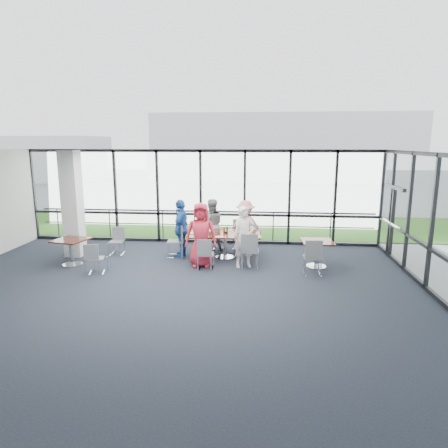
# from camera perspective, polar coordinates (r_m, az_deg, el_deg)

# --- Properties ---
(floor) EXTENTS (12.00, 10.00, 0.02)m
(floor) POSITION_cam_1_polar(r_m,az_deg,el_deg) (9.30, -7.99, -10.16)
(floor) COLOR #1D212D
(floor) RESTS_ON ground
(ceiling) EXTENTS (12.00, 10.00, 0.04)m
(ceiling) POSITION_cam_1_polar(r_m,az_deg,el_deg) (8.66, -8.59, 10.00)
(ceiling) COLOR white
(ceiling) RESTS_ON ground
(wall_front) EXTENTS (12.00, 0.10, 3.20)m
(wall_front) POSITION_cam_1_polar(r_m,az_deg,el_deg) (4.38, -24.34, -13.99)
(wall_front) COLOR silver
(wall_front) RESTS_ON ground
(curtain_wall_back) EXTENTS (12.00, 0.10, 3.20)m
(curtain_wall_back) POSITION_cam_1_polar(r_m,az_deg,el_deg) (13.68, -3.34, 3.90)
(curtain_wall_back) COLOR white
(curtain_wall_back) RESTS_ON ground
(exit_door) EXTENTS (0.12, 1.60, 2.10)m
(exit_door) POSITION_cam_1_polar(r_m,az_deg,el_deg) (12.98, 22.93, 0.13)
(exit_door) COLOR black
(exit_door) RESTS_ON ground
(structural_column) EXTENTS (0.50, 0.50, 3.20)m
(structural_column) POSITION_cam_1_polar(r_m,az_deg,el_deg) (12.87, -20.83, 2.68)
(structural_column) COLOR white
(structural_column) RESTS_ON ground
(apron) EXTENTS (80.00, 70.00, 0.02)m
(apron) POSITION_cam_1_polar(r_m,az_deg,el_deg) (18.83, -0.97, 1.03)
(apron) COLOR gray
(apron) RESTS_ON ground
(grass_strip) EXTENTS (80.00, 5.00, 0.01)m
(grass_strip) POSITION_cam_1_polar(r_m,az_deg,el_deg) (16.88, -1.73, -0.10)
(grass_strip) COLOR #2E621B
(grass_strip) RESTS_ON ground
(hangar_main) EXTENTS (24.00, 10.00, 6.00)m
(hangar_main) POSITION_cam_1_polar(r_m,az_deg,el_deg) (40.45, 8.35, 10.83)
(hangar_main) COLOR silver
(hangar_main) RESTS_ON ground
(hangar_aux) EXTENTS (10.00, 6.00, 4.00)m
(hangar_aux) POSITION_cam_1_polar(r_m,az_deg,el_deg) (41.60, -23.68, 8.63)
(hangar_aux) COLOR silver
(hangar_aux) RESTS_ON ground
(guard_rail) EXTENTS (12.00, 0.06, 0.06)m
(guard_rail) POSITION_cam_1_polar(r_m,az_deg,el_deg) (14.45, -2.93, -0.11)
(guard_rail) COLOR #2D2D33
(guard_rail) RESTS_ON ground
(main_table) EXTENTS (2.15, 1.26, 0.75)m
(main_table) POSITION_cam_1_polar(r_m,az_deg,el_deg) (11.96, 0.14, -1.88)
(main_table) COLOR #3A1209
(main_table) RESTS_ON ground
(side_table_left) EXTENTS (1.00, 1.00, 0.75)m
(side_table_left) POSITION_cam_1_polar(r_m,az_deg,el_deg) (12.04, -21.01, -2.61)
(side_table_left) COLOR #3A1209
(side_table_left) RESTS_ON ground
(side_table_right) EXTENTS (0.87, 0.87, 0.75)m
(side_table_right) POSITION_cam_1_polar(r_m,az_deg,el_deg) (11.37, 13.16, -2.94)
(side_table_right) COLOR #3A1209
(side_table_right) RESTS_ON ground
(diner_near_left) EXTENTS (0.92, 0.63, 1.80)m
(diner_near_left) POSITION_cam_1_polar(r_m,az_deg,el_deg) (11.10, -3.32, -1.56)
(diner_near_left) COLOR red
(diner_near_left) RESTS_ON ground
(diner_near_right) EXTENTS (0.73, 0.62, 1.71)m
(diner_near_right) POSITION_cam_1_polar(r_m,az_deg,el_deg) (11.03, 2.92, -1.87)
(diner_near_right) COLOR white
(diner_near_right) RESTS_ON ground
(diner_far_left) EXTENTS (0.91, 0.69, 1.67)m
(diner_far_left) POSITION_cam_1_polar(r_m,az_deg,el_deg) (12.77, -1.83, -0.12)
(diner_far_left) COLOR slate
(diner_far_left) RESTS_ON ground
(diner_far_right) EXTENTS (1.11, 0.67, 1.62)m
(diner_far_right) POSITION_cam_1_polar(r_m,az_deg,el_deg) (12.76, 3.06, -0.25)
(diner_far_right) COLOR pink
(diner_far_right) RESTS_ON ground
(diner_end) EXTENTS (0.67, 1.09, 1.76)m
(diner_end) POSITION_cam_1_polar(r_m,az_deg,el_deg) (12.06, -6.14, -0.65)
(diner_end) COLOR #2455A2
(diner_end) RESTS_ON ground
(chair_main_nl) EXTENTS (0.45, 0.45, 0.85)m
(chair_main_nl) POSITION_cam_1_polar(r_m,az_deg,el_deg) (10.95, -2.60, -4.30)
(chair_main_nl) COLOR slate
(chair_main_nl) RESTS_ON ground
(chair_main_nr) EXTENTS (0.50, 0.50, 0.98)m
(chair_main_nr) POSITION_cam_1_polar(r_m,az_deg,el_deg) (11.04, 3.72, -3.83)
(chair_main_nr) COLOR slate
(chair_main_nr) RESTS_ON ground
(chair_main_fl) EXTENTS (0.53, 0.53, 0.99)m
(chair_main_fl) POSITION_cam_1_polar(r_m,az_deg,el_deg) (13.09, -2.17, -1.36)
(chair_main_fl) COLOR slate
(chair_main_fl) RESTS_ON ground
(chair_main_fr) EXTENTS (0.52, 0.52, 0.91)m
(chair_main_fr) POSITION_cam_1_polar(r_m,az_deg,el_deg) (13.04, 2.31, -1.59)
(chair_main_fr) COLOR slate
(chair_main_fr) RESTS_ON ground
(chair_main_end) EXTENTS (0.53, 0.53, 0.98)m
(chair_main_end) POSITION_cam_1_polar(r_m,az_deg,el_deg) (12.16, -6.92, -2.45)
(chair_main_end) COLOR slate
(chair_main_end) RESTS_ON ground
(chair_spare_la) EXTENTS (0.49, 0.49, 0.81)m
(chair_spare_la) POSITION_cam_1_polar(r_m,az_deg,el_deg) (11.12, -17.81, -4.73)
(chair_spare_la) COLOR slate
(chair_spare_la) RESTS_ON ground
(chair_spare_lb) EXTENTS (0.44, 0.44, 0.82)m
(chair_spare_lb) POSITION_cam_1_polar(r_m,az_deg,el_deg) (12.77, -15.12, -2.47)
(chair_spare_lb) COLOR slate
(chair_spare_lb) RESTS_ON ground
(chair_spare_r) EXTENTS (0.48, 0.48, 0.95)m
(chair_spare_r) POSITION_cam_1_polar(r_m,az_deg,el_deg) (10.73, 12.55, -4.64)
(chair_spare_r) COLOR slate
(chair_spare_r) RESTS_ON ground
(plate_nl) EXTENTS (0.29, 0.29, 0.01)m
(plate_nl) POSITION_cam_1_polar(r_m,az_deg,el_deg) (11.59, -2.93, -1.72)
(plate_nl) COLOR white
(plate_nl) RESTS_ON main_table
(plate_nr) EXTENTS (0.25, 0.25, 0.01)m
(plate_nr) POSITION_cam_1_polar(r_m,az_deg,el_deg) (11.51, 3.33, -1.82)
(plate_nr) COLOR white
(plate_nr) RESTS_ON main_table
(plate_fl) EXTENTS (0.27, 0.27, 0.01)m
(plate_fl) POSITION_cam_1_polar(r_m,az_deg,el_deg) (12.31, -2.33, -0.93)
(plate_fl) COLOR white
(plate_fl) RESTS_ON main_table
(plate_fr) EXTENTS (0.24, 0.24, 0.01)m
(plate_fr) POSITION_cam_1_polar(r_m,az_deg,el_deg) (12.27, 2.92, -0.97)
(plate_fr) COLOR white
(plate_fr) RESTS_ON main_table
(plate_end) EXTENTS (0.26, 0.26, 0.01)m
(plate_end) POSITION_cam_1_polar(r_m,az_deg,el_deg) (11.98, -4.36, -1.30)
(plate_end) COLOR white
(plate_end) RESTS_ON main_table
(tumbler_a) EXTENTS (0.07, 0.07, 0.15)m
(tumbler_a) POSITION_cam_1_polar(r_m,az_deg,el_deg) (11.68, -1.45, -1.27)
(tumbler_a) COLOR white
(tumbler_a) RESTS_ON main_table
(tumbler_b) EXTENTS (0.07, 0.07, 0.15)m
(tumbler_b) POSITION_cam_1_polar(r_m,az_deg,el_deg) (11.70, 1.80, -1.25)
(tumbler_b) COLOR white
(tumbler_b) RESTS_ON main_table
(tumbler_c) EXTENTS (0.07, 0.07, 0.14)m
(tumbler_c) POSITION_cam_1_polar(r_m,az_deg,el_deg) (12.15, 0.43, -0.78)
(tumbler_c) COLOR white
(tumbler_c) RESTS_ON main_table
(tumbler_d) EXTENTS (0.06, 0.06, 0.13)m
(tumbler_d) POSITION_cam_1_polar(r_m,az_deg,el_deg) (11.84, -3.63, -1.16)
(tumbler_d) COLOR white
(tumbler_d) RESTS_ON main_table
(menu_a) EXTENTS (0.38, 0.34, 0.00)m
(menu_a) POSITION_cam_1_polar(r_m,az_deg,el_deg) (11.50, -0.80, -1.84)
(menu_a) COLOR white
(menu_a) RESTS_ON main_table
(menu_b) EXTENTS (0.35, 0.29, 0.00)m
(menu_b) POSITION_cam_1_polar(r_m,az_deg,el_deg) (11.58, 4.57, -1.79)
(menu_b) COLOR white
(menu_b) RESTS_ON main_table
(menu_c) EXTENTS (0.37, 0.37, 0.00)m
(menu_c) POSITION_cam_1_polar(r_m,az_deg,el_deg) (12.38, 0.79, -0.87)
(menu_c) COLOR white
(menu_c) RESTS_ON main_table
(condiment_caddy) EXTENTS (0.10, 0.07, 0.04)m
(condiment_caddy) POSITION_cam_1_polar(r_m,az_deg,el_deg) (11.98, 0.24, -1.21)
(condiment_caddy) COLOR black
(condiment_caddy) RESTS_ON main_table
(ketchup_bottle) EXTENTS (0.06, 0.06, 0.18)m
(ketchup_bottle) POSITION_cam_1_polar(r_m,az_deg,el_deg) (11.95, 0.00, -0.89)
(ketchup_bottle) COLOR #B71403
(ketchup_bottle) RESTS_ON main_table
(green_bottle) EXTENTS (0.05, 0.05, 0.20)m
(green_bottle) POSITION_cam_1_polar(r_m,az_deg,el_deg) (11.96, 0.46, -0.84)
(green_bottle) COLOR #156833
(green_bottle) RESTS_ON main_table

